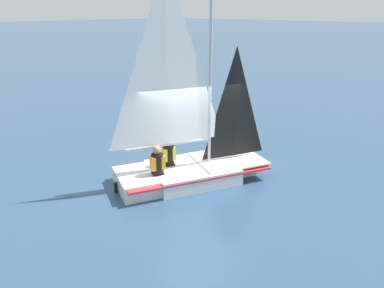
% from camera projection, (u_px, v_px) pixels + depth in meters
% --- Properties ---
extents(ground_plane, '(260.00, 260.00, 0.00)m').
position_uv_depth(ground_plane, '(192.00, 179.00, 10.10)').
color(ground_plane, '#2D4C6B').
extents(sailboat_main, '(3.23, 4.23, 5.45)m').
position_uv_depth(sailboat_main, '(190.00, 154.00, 9.83)').
color(sailboat_main, silver).
rests_on(sailboat_main, ground_plane).
extents(sailor_helm, '(0.40, 0.42, 1.16)m').
position_uv_depth(sailor_helm, '(169.00, 157.00, 9.92)').
color(sailor_helm, black).
rests_on(sailor_helm, ground_plane).
extents(sailor_crew, '(0.40, 0.42, 1.16)m').
position_uv_depth(sailor_crew, '(158.00, 166.00, 9.36)').
color(sailor_crew, black).
rests_on(sailor_crew, ground_plane).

